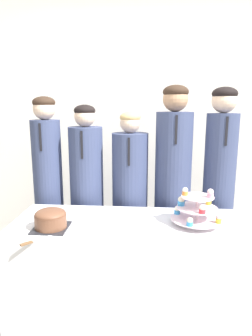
{
  "coord_description": "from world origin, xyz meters",
  "views": [
    {
      "loc": [
        0.09,
        -1.57,
        1.49
      ],
      "look_at": [
        -0.06,
        0.36,
        1.08
      ],
      "focal_mm": 32.0,
      "sensor_mm": 36.0,
      "label": 1
    }
  ],
  "objects_px": {
    "cupcake_stand": "(197,209)",
    "student_0": "(49,190)",
    "round_cake": "(51,219)",
    "student_4": "(218,190)",
    "student_1": "(87,197)",
    "student_2": "(130,202)",
    "student_3": "(172,190)",
    "cake_knife": "(33,241)"
  },
  "relations": [
    {
      "from": "cupcake_stand",
      "to": "student_0",
      "type": "xyz_separation_m",
      "value": [
        -1.18,
        0.53,
        -0.05
      ]
    },
    {
      "from": "round_cake",
      "to": "student_4",
      "type": "bearing_deg",
      "value": 29.15
    },
    {
      "from": "student_1",
      "to": "student_4",
      "type": "bearing_deg",
      "value": 0.0
    },
    {
      "from": "student_2",
      "to": "student_4",
      "type": "relative_size",
      "value": 0.88
    },
    {
      "from": "round_cake",
      "to": "student_3",
      "type": "distance_m",
      "value": 1.06
    },
    {
      "from": "student_0",
      "to": "student_1",
      "type": "bearing_deg",
      "value": 0.0
    },
    {
      "from": "student_3",
      "to": "cupcake_stand",
      "type": "bearing_deg",
      "value": -77.43
    },
    {
      "from": "cupcake_stand",
      "to": "student_3",
      "type": "xyz_separation_m",
      "value": [
        -0.12,
        0.53,
        -0.02
      ]
    },
    {
      "from": "student_1",
      "to": "student_2",
      "type": "distance_m",
      "value": 0.37
    },
    {
      "from": "student_1",
      "to": "student_2",
      "type": "xyz_separation_m",
      "value": [
        0.37,
        0.0,
        -0.04
      ]
    },
    {
      "from": "student_2",
      "to": "student_4",
      "type": "xyz_separation_m",
      "value": [
        0.74,
        0.0,
        0.13
      ]
    },
    {
      "from": "round_cake",
      "to": "student_4",
      "type": "height_order",
      "value": "student_4"
    },
    {
      "from": "cake_knife",
      "to": "student_4",
      "type": "relative_size",
      "value": 0.12
    },
    {
      "from": "student_2",
      "to": "student_1",
      "type": "bearing_deg",
      "value": -180.0
    },
    {
      "from": "student_3",
      "to": "student_0",
      "type": "bearing_deg",
      "value": -180.0
    },
    {
      "from": "round_cake",
      "to": "cake_knife",
      "type": "relative_size",
      "value": 1.16
    },
    {
      "from": "student_2",
      "to": "student_4",
      "type": "distance_m",
      "value": 0.75
    },
    {
      "from": "round_cake",
      "to": "student_0",
      "type": "distance_m",
      "value": 0.71
    },
    {
      "from": "student_0",
      "to": "student_2",
      "type": "distance_m",
      "value": 0.71
    },
    {
      "from": "student_1",
      "to": "student_3",
      "type": "distance_m",
      "value": 0.73
    },
    {
      "from": "cake_knife",
      "to": "student_1",
      "type": "distance_m",
      "value": 0.87
    },
    {
      "from": "student_0",
      "to": "student_2",
      "type": "height_order",
      "value": "student_0"
    },
    {
      "from": "cake_knife",
      "to": "cupcake_stand",
      "type": "xyz_separation_m",
      "value": [
        0.99,
        0.33,
        0.11
      ]
    },
    {
      "from": "round_cake",
      "to": "student_4",
      "type": "relative_size",
      "value": 0.13
    },
    {
      "from": "round_cake",
      "to": "cake_knife",
      "type": "distance_m",
      "value": 0.21
    },
    {
      "from": "student_2",
      "to": "student_3",
      "type": "bearing_deg",
      "value": 0.0
    },
    {
      "from": "student_0",
      "to": "student_2",
      "type": "bearing_deg",
      "value": 0.0
    },
    {
      "from": "student_0",
      "to": "student_4",
      "type": "height_order",
      "value": "student_4"
    },
    {
      "from": "cupcake_stand",
      "to": "student_4",
      "type": "relative_size",
      "value": 0.21
    },
    {
      "from": "cake_knife",
      "to": "student_0",
      "type": "distance_m",
      "value": 0.89
    },
    {
      "from": "student_2",
      "to": "student_3",
      "type": "distance_m",
      "value": 0.38
    },
    {
      "from": "cake_knife",
      "to": "student_3",
      "type": "xyz_separation_m",
      "value": [
        0.87,
        0.86,
        0.08
      ]
    },
    {
      "from": "cake_knife",
      "to": "cupcake_stand",
      "type": "distance_m",
      "value": 1.05
    },
    {
      "from": "round_cake",
      "to": "student_4",
      "type": "distance_m",
      "value": 1.38
    },
    {
      "from": "cake_knife",
      "to": "student_3",
      "type": "bearing_deg",
      "value": -3.18
    },
    {
      "from": "cupcake_stand",
      "to": "student_4",
      "type": "xyz_separation_m",
      "value": [
        0.26,
        0.53,
        -0.01
      ]
    },
    {
      "from": "round_cake",
      "to": "student_1",
      "type": "bearing_deg",
      "value": 81.73
    },
    {
      "from": "student_0",
      "to": "student_1",
      "type": "distance_m",
      "value": 0.34
    },
    {
      "from": "cupcake_stand",
      "to": "student_0",
      "type": "height_order",
      "value": "student_0"
    },
    {
      "from": "round_cake",
      "to": "student_0",
      "type": "xyz_separation_m",
      "value": [
        -0.24,
        0.67,
        -0.01
      ]
    },
    {
      "from": "round_cake",
      "to": "student_0",
      "type": "height_order",
      "value": "student_0"
    },
    {
      "from": "student_1",
      "to": "student_2",
      "type": "bearing_deg",
      "value": 0.0
    }
  ]
}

